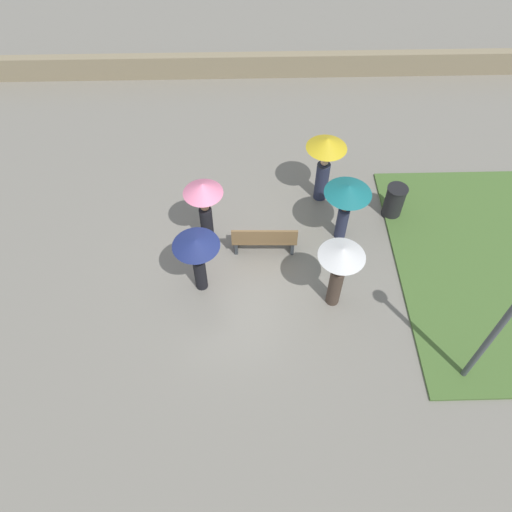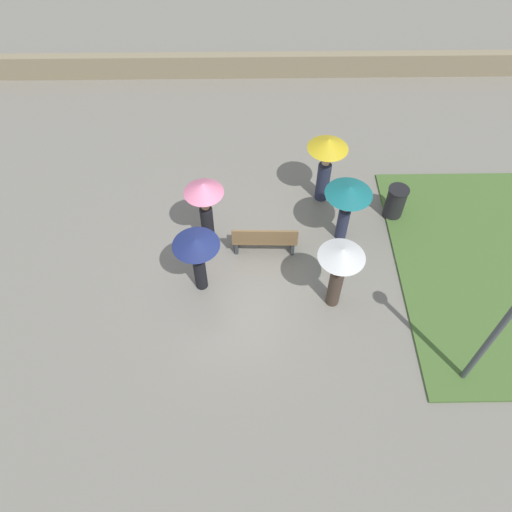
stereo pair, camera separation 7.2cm
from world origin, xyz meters
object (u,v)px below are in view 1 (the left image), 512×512
Objects in this scene: park_bench at (264,239)px; lamp_post at (509,314)px; crowd_person_white at (340,264)px; crowd_person_yellow at (325,156)px; trash_bin at (394,201)px; crowd_person_teal at (347,197)px; crowd_person_navy at (197,252)px; crowd_person_pink at (204,200)px.

lamp_post reaches higher than park_bench.
park_bench is 0.83× the size of crowd_person_white.
crowd_person_yellow is (2.45, -5.28, -1.02)m from lamp_post.
crowd_person_white is at bearing -31.28° from crowd_person_yellow.
lamp_post is 5.04m from trash_bin.
crowd_person_teal is at bearing -165.06° from park_bench.
crowd_person_yellow is at bearing 118.13° from crowd_person_teal.
trash_bin is at bearing -99.05° from crowd_person_navy.
crowd_person_yellow reaches higher than crowd_person_pink.
crowd_person_yellow is at bearing -163.41° from crowd_person_pink.
park_bench is 2.20m from crowd_person_teal.
crowd_person_white reaches higher than trash_bin.
crowd_person_teal is at bearing -61.68° from lamp_post.
crowd_person_white is 0.97× the size of crowd_person_yellow.
crowd_person_pink reaches higher than trash_bin.
lamp_post reaches higher than crowd_person_yellow.
trash_bin is 0.54× the size of crowd_person_teal.
lamp_post is 1.94× the size of crowd_person_pink.
crowd_person_yellow is (-1.59, -1.86, 0.97)m from park_bench.
crowd_person_teal is 0.91× the size of crowd_person_white.
crowd_person_white reaches higher than crowd_person_teal.
park_bench is 3.60m from trash_bin.
park_bench is 2.63m from crowd_person_yellow.
crowd_person_teal is 0.88× the size of crowd_person_yellow.
crowd_person_yellow is (-2.99, -1.43, 0.03)m from crowd_person_pink.
crowd_person_white is (-1.52, 1.51, 0.96)m from park_bench.
crowd_person_pink is 1.13× the size of crowd_person_navy.
crowd_person_teal is at bearing -15.70° from crowd_person_yellow.
crowd_person_yellow is 4.22m from crowd_person_navy.
crowd_person_pink is (5.45, -3.86, -1.05)m from lamp_post.
trash_bin is at bearing 39.04° from crowd_person_yellow.
crowd_person_teal is at bearing 171.56° from crowd_person_pink.
crowd_person_yellow is (0.36, -1.40, 0.05)m from crowd_person_teal.
park_bench is at bearing -153.05° from crowd_person_teal.
crowd_person_pink reaches higher than crowd_person_teal.
crowd_person_pink is at bearing -94.70° from crowd_person_yellow.
crowd_person_navy is (0.10, 1.44, -0.12)m from crowd_person_pink.
lamp_post is 5.91m from crowd_person_yellow.
lamp_post is at bearing -48.07° from crowd_person_teal.
crowd_person_pink is at bearing 130.29° from crowd_person_white.
trash_bin is 1.85m from crowd_person_teal.
lamp_post is 2.13× the size of crowd_person_teal.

